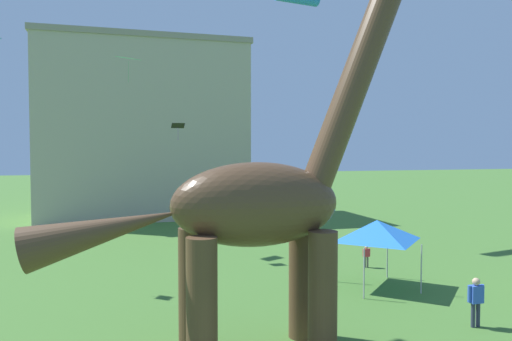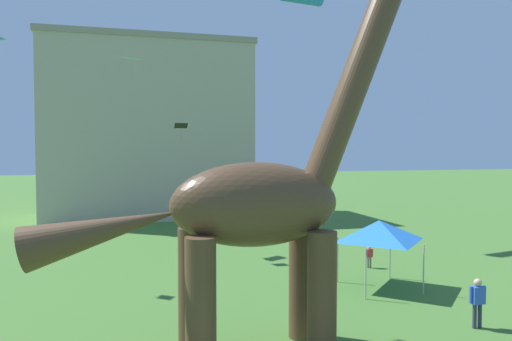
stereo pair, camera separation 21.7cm
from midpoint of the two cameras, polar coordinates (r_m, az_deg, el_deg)
dinosaur_sculpture at (r=14.61m, az=0.16°, el=-3.94°), size 11.85×2.51×12.39m
person_strolling_adult at (r=26.46m, az=13.20°, el=-9.44°), size 0.43×0.19×1.14m
person_vendor_side at (r=18.97m, az=24.56°, el=-13.29°), size 0.64×0.28×1.71m
festival_canopy_tent at (r=22.48m, az=14.32°, el=-6.76°), size 3.15×3.15×3.00m
kite_mid_center at (r=32.02m, az=-13.97°, el=12.44°), size 1.57×1.44×1.58m
kite_near_low at (r=28.24m, az=-8.46°, el=5.13°), size 0.73×0.50×0.98m
background_building_block at (r=46.99m, az=-12.24°, el=4.64°), size 18.28×10.27×15.92m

